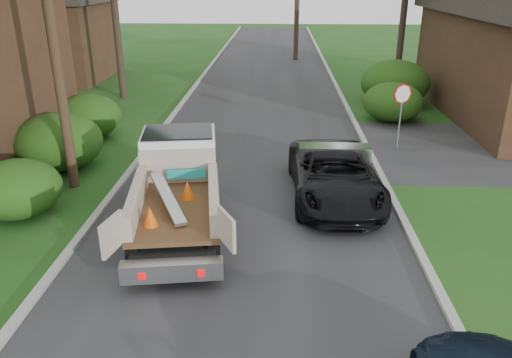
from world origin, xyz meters
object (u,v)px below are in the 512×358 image
object	(u,v)px
stop_sign	(402,103)
house_left_far	(45,28)
utility_pole	(49,10)
flatbed_truck	(178,177)
black_pickup	(334,175)

from	to	relation	value
stop_sign	house_left_far	size ratio (longest dim) A/B	0.33
utility_pole	flatbed_truck	world-z (taller)	utility_pole
house_left_far	black_pickup	distance (m)	23.76
black_pickup	stop_sign	bearing A→B (deg)	56.03
flatbed_truck	utility_pole	bearing A→B (deg)	144.25
flatbed_truck	stop_sign	bearing A→B (deg)	31.99
utility_pole	house_left_far	xyz separation A→B (m)	(-8.02, 17.02, -2.12)
stop_sign	flatbed_truck	xyz separation A→B (m)	(-7.04, -5.93, -0.63)
stop_sign	utility_pole	size ratio (longest dim) A/B	0.25
house_left_far	utility_pole	bearing A→B (deg)	-64.77
utility_pole	flatbed_truck	xyz separation A→B (m)	(3.64, -1.91, -4.03)
flatbed_truck	black_pickup	xyz separation A→B (m)	(4.24, 1.43, -0.42)
stop_sign	flatbed_truck	size ratio (longest dim) A/B	0.43
house_left_far	flatbed_truck	xyz separation A→B (m)	(11.66, -18.93, -1.91)
house_left_far	black_pickup	xyz separation A→B (m)	(15.90, -17.50, -2.32)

